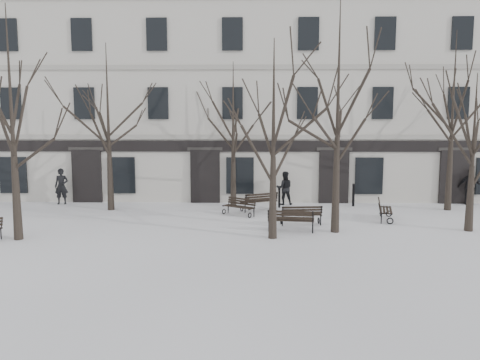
{
  "coord_description": "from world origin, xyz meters",
  "views": [
    {
      "loc": [
        -1.08,
        -17.37,
        4.3
      ],
      "look_at": [
        -1.5,
        3.0,
        1.85
      ],
      "focal_mm": 35.0,
      "sensor_mm": 36.0,
      "label": 1
    }
  ],
  "objects_px": {
    "tree_2": "(338,89)",
    "bench_3": "(239,206)",
    "tree_3": "(474,134)",
    "tree_0": "(10,95)",
    "bench_1": "(291,220)",
    "tree_1": "(274,115)",
    "bench_5": "(384,209)",
    "bench_4": "(260,201)",
    "bench_2": "(301,214)"
  },
  "relations": [
    {
      "from": "tree_0",
      "to": "bench_2",
      "type": "height_order",
      "value": "tree_0"
    },
    {
      "from": "bench_2",
      "to": "bench_4",
      "type": "bearing_deg",
      "value": -68.41
    },
    {
      "from": "tree_0",
      "to": "bench_4",
      "type": "relative_size",
      "value": 4.5
    },
    {
      "from": "tree_2",
      "to": "bench_2",
      "type": "relative_size",
      "value": 5.05
    },
    {
      "from": "bench_4",
      "to": "tree_1",
      "type": "bearing_deg",
      "value": 65.9
    },
    {
      "from": "bench_1",
      "to": "bench_4",
      "type": "distance_m",
      "value": 4.73
    },
    {
      "from": "tree_2",
      "to": "bench_4",
      "type": "bearing_deg",
      "value": 122.73
    },
    {
      "from": "tree_3",
      "to": "bench_5",
      "type": "relative_size",
      "value": 3.3
    },
    {
      "from": "tree_0",
      "to": "bench_3",
      "type": "distance_m",
      "value": 10.68
    },
    {
      "from": "tree_1",
      "to": "bench_2",
      "type": "distance_m",
      "value": 4.91
    },
    {
      "from": "tree_1",
      "to": "bench_3",
      "type": "height_order",
      "value": "tree_1"
    },
    {
      "from": "tree_1",
      "to": "tree_3",
      "type": "relative_size",
      "value": 1.18
    },
    {
      "from": "bench_1",
      "to": "bench_2",
      "type": "height_order",
      "value": "bench_1"
    },
    {
      "from": "tree_0",
      "to": "bench_1",
      "type": "xyz_separation_m",
      "value": [
        10.3,
        1.42,
        -4.85
      ]
    },
    {
      "from": "tree_1",
      "to": "bench_1",
      "type": "relative_size",
      "value": 3.89
    },
    {
      "from": "tree_2",
      "to": "tree_3",
      "type": "xyz_separation_m",
      "value": [
        5.44,
        0.31,
        -1.72
      ]
    },
    {
      "from": "bench_5",
      "to": "bench_3",
      "type": "bearing_deg",
      "value": 96.3
    },
    {
      "from": "tree_2",
      "to": "bench_1",
      "type": "xyz_separation_m",
      "value": [
        -1.77,
        -0.04,
        -5.13
      ]
    },
    {
      "from": "tree_1",
      "to": "bench_5",
      "type": "height_order",
      "value": "tree_1"
    },
    {
      "from": "tree_2",
      "to": "tree_1",
      "type": "bearing_deg",
      "value": -157.27
    },
    {
      "from": "tree_0",
      "to": "bench_4",
      "type": "xyz_separation_m",
      "value": [
        9.14,
        6.0,
        -4.85
      ]
    },
    {
      "from": "bench_1",
      "to": "tree_1",
      "type": "bearing_deg",
      "value": 60.38
    },
    {
      "from": "tree_3",
      "to": "bench_3",
      "type": "distance_m",
      "value": 10.41
    },
    {
      "from": "tree_2",
      "to": "bench_3",
      "type": "distance_m",
      "value": 7.31
    },
    {
      "from": "tree_1",
      "to": "bench_4",
      "type": "bearing_deg",
      "value": 93.84
    },
    {
      "from": "bench_2",
      "to": "bench_3",
      "type": "relative_size",
      "value": 1.1
    },
    {
      "from": "tree_0",
      "to": "tree_2",
      "type": "relative_size",
      "value": 0.95
    },
    {
      "from": "tree_1",
      "to": "tree_2",
      "type": "xyz_separation_m",
      "value": [
        2.55,
        1.07,
        1.03
      ]
    },
    {
      "from": "bench_4",
      "to": "bench_5",
      "type": "xyz_separation_m",
      "value": [
        5.54,
        -2.14,
        -0.01
      ]
    },
    {
      "from": "tree_0",
      "to": "tree_1",
      "type": "distance_m",
      "value": 9.56
    },
    {
      "from": "tree_2",
      "to": "bench_1",
      "type": "height_order",
      "value": "tree_2"
    },
    {
      "from": "tree_0",
      "to": "tree_2",
      "type": "distance_m",
      "value": 12.16
    },
    {
      "from": "tree_1",
      "to": "tree_3",
      "type": "height_order",
      "value": "tree_1"
    },
    {
      "from": "bench_5",
      "to": "bench_1",
      "type": "bearing_deg",
      "value": 133.74
    },
    {
      "from": "bench_1",
      "to": "bench_5",
      "type": "relative_size",
      "value": 1.0
    },
    {
      "from": "bench_3",
      "to": "tree_0",
      "type": "bearing_deg",
      "value": -113.16
    },
    {
      "from": "tree_2",
      "to": "bench_4",
      "type": "height_order",
      "value": "tree_2"
    },
    {
      "from": "tree_3",
      "to": "bench_4",
      "type": "height_order",
      "value": "tree_3"
    },
    {
      "from": "bench_2",
      "to": "bench_1",
      "type": "bearing_deg",
      "value": 61.03
    },
    {
      "from": "tree_0",
      "to": "tree_1",
      "type": "bearing_deg",
      "value": 2.34
    },
    {
      "from": "tree_3",
      "to": "bench_5",
      "type": "height_order",
      "value": "tree_3"
    },
    {
      "from": "bench_4",
      "to": "bench_2",
      "type": "bearing_deg",
      "value": 89.27
    },
    {
      "from": "tree_3",
      "to": "bench_2",
      "type": "xyz_separation_m",
      "value": [
        -6.66,
        0.92,
        -3.44
      ]
    },
    {
      "from": "bench_1",
      "to": "bench_4",
      "type": "relative_size",
      "value": 1.0
    },
    {
      "from": "bench_2",
      "to": "bench_4",
      "type": "relative_size",
      "value": 0.94
    },
    {
      "from": "tree_0",
      "to": "bench_3",
      "type": "relative_size",
      "value": 5.26
    },
    {
      "from": "bench_3",
      "to": "bench_5",
      "type": "bearing_deg",
      "value": 27.99
    },
    {
      "from": "bench_2",
      "to": "bench_3",
      "type": "height_order",
      "value": "bench_2"
    },
    {
      "from": "bench_2",
      "to": "bench_3",
      "type": "distance_m",
      "value": 3.42
    },
    {
      "from": "tree_3",
      "to": "bench_1",
      "type": "relative_size",
      "value": 3.31
    }
  ]
}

